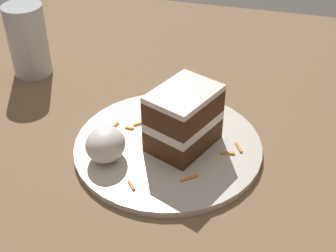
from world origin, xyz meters
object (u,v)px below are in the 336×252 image
object	(u,v)px
cake_slice	(180,118)
cream_dollop	(106,144)
orange_garnish	(166,104)
drinking_glass	(29,45)
plate	(168,146)

from	to	relation	value
cake_slice	cream_dollop	xyz separation A→B (m)	(-0.06, 0.10, -0.02)
orange_garnish	drinking_glass	xyz separation A→B (m)	(0.06, 0.28, 0.05)
orange_garnish	drinking_glass	bearing A→B (deg)	78.17
plate	drinking_glass	bearing A→B (deg)	62.95
plate	cream_dollop	xyz separation A→B (m)	(-0.05, 0.08, 0.03)
drinking_glass	orange_garnish	bearing A→B (deg)	-101.83
cake_slice	cream_dollop	bearing A→B (deg)	-124.90
cream_dollop	orange_garnish	xyz separation A→B (m)	(0.16, -0.05, -0.02)
cream_dollop	orange_garnish	size ratio (longest dim) A/B	1.27
cake_slice	orange_garnish	xyz separation A→B (m)	(0.10, 0.05, -0.04)
cream_dollop	orange_garnish	bearing A→B (deg)	-17.11
plate	cream_dollop	size ratio (longest dim) A/B	4.47
cake_slice	plate	bearing A→B (deg)	-139.69
cake_slice	orange_garnish	world-z (taller)	cake_slice
cake_slice	cream_dollop	world-z (taller)	cake_slice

